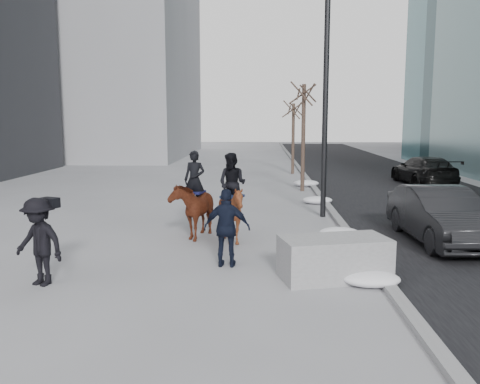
{
  "coord_description": "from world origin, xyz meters",
  "views": [
    {
      "loc": [
        0.51,
        -11.06,
        3.29
      ],
      "look_at": [
        0.0,
        1.2,
        1.5
      ],
      "focal_mm": 38.0,
      "sensor_mm": 36.0,
      "label": 1
    }
  ],
  "objects_px": {
    "car_near": "(440,215)",
    "mounted_left": "(194,205)",
    "mounted_right": "(232,207)",
    "planter": "(334,258)"
  },
  "relations": [
    {
      "from": "planter",
      "to": "car_near",
      "type": "bearing_deg",
      "value": 44.66
    },
    {
      "from": "car_near",
      "to": "mounted_right",
      "type": "bearing_deg",
      "value": 179.24
    },
    {
      "from": "car_near",
      "to": "planter",
      "type": "bearing_deg",
      "value": -138.24
    },
    {
      "from": "car_near",
      "to": "mounted_left",
      "type": "bearing_deg",
      "value": 172.93
    },
    {
      "from": "planter",
      "to": "mounted_right",
      "type": "relative_size",
      "value": 0.91
    },
    {
      "from": "car_near",
      "to": "mounted_left",
      "type": "relative_size",
      "value": 1.87
    },
    {
      "from": "mounted_left",
      "to": "mounted_right",
      "type": "relative_size",
      "value": 1.01
    },
    {
      "from": "car_near",
      "to": "mounted_left",
      "type": "distance_m",
      "value": 6.64
    },
    {
      "from": "mounted_right",
      "to": "car_near",
      "type": "bearing_deg",
      "value": 2.13
    },
    {
      "from": "car_near",
      "to": "mounted_left",
      "type": "height_order",
      "value": "mounted_left"
    }
  ]
}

